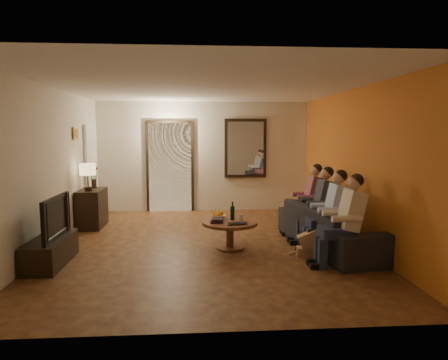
{
  "coord_description": "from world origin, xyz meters",
  "views": [
    {
      "loc": [
        -0.18,
        -6.54,
        1.85
      ],
      "look_at": [
        0.3,
        0.3,
        1.05
      ],
      "focal_mm": 32.0,
      "sensor_mm": 36.0,
      "label": 1
    }
  ],
  "objects": [
    {
      "name": "bowl",
      "position": [
        0.18,
        -0.06,
        0.48
      ],
      "size": [
        0.26,
        0.26,
        0.06
      ],
      "primitive_type": "imported",
      "color": "white",
      "rests_on": "coffee_table"
    },
    {
      "name": "table_lamp",
      "position": [
        -2.25,
        1.21,
        1.02
      ],
      "size": [
        0.3,
        0.3,
        0.54
      ],
      "primitive_type": null,
      "color": "beige",
      "rests_on": "dresser"
    },
    {
      "name": "sofa",
      "position": [
        2.0,
        -0.35,
        0.35
      ],
      "size": [
        2.48,
        1.29,
        0.69
      ],
      "primitive_type": "imported",
      "rotation": [
        0.0,
        0.0,
        1.73
      ],
      "color": "black",
      "rests_on": "floor"
    },
    {
      "name": "wine_bottle",
      "position": [
        0.41,
        -0.18,
        0.6
      ],
      "size": [
        0.07,
        0.07,
        0.31
      ],
      "primitive_type": null,
      "color": "black",
      "rests_on": "coffee_table"
    },
    {
      "name": "art_canvas",
      "position": [
        -2.46,
        1.3,
        1.85
      ],
      "size": [
        0.01,
        0.22,
        0.18
      ],
      "primitive_type": "cube",
      "color": "brown",
      "rests_on": "left_wall"
    },
    {
      "name": "framed_art",
      "position": [
        -2.47,
        1.3,
        1.85
      ],
      "size": [
        0.03,
        0.28,
        0.24
      ],
      "primitive_type": "cube",
      "color": "#B28C33",
      "rests_on": "left_wall"
    },
    {
      "name": "right_wall",
      "position": [
        2.5,
        0.0,
        1.3
      ],
      "size": [
        0.02,
        6.0,
        2.6
      ],
      "primitive_type": "cube",
      "color": "beige",
      "rests_on": "floor"
    },
    {
      "name": "person_c",
      "position": [
        1.9,
        -0.05,
        0.6
      ],
      "size": [
        0.6,
        0.4,
        1.2
      ],
      "primitive_type": null,
      "color": "tan",
      "rests_on": "sofa"
    },
    {
      "name": "tv_stand",
      "position": [
        -2.25,
        -0.88,
        0.19
      ],
      "size": [
        0.45,
        1.15,
        0.38
      ],
      "primitive_type": "cube",
      "color": "black",
      "rests_on": "floor"
    },
    {
      "name": "laptop",
      "position": [
        0.46,
        -0.56,
        0.46
      ],
      "size": [
        0.37,
        0.28,
        0.03
      ],
      "primitive_type": "imported",
      "rotation": [
        0.0,
        0.0,
        0.22
      ],
      "color": "black",
      "rests_on": "coffee_table"
    },
    {
      "name": "left_wall",
      "position": [
        -2.5,
        0.0,
        1.3
      ],
      "size": [
        0.02,
        6.0,
        2.6
      ],
      "primitive_type": "cube",
      "color": "beige",
      "rests_on": "floor"
    },
    {
      "name": "white_door",
      "position": [
        -2.46,
        2.3,
        1.02
      ],
      "size": [
        0.06,
        0.85,
        2.04
      ],
      "primitive_type": "cube",
      "color": "white",
      "rests_on": "floor"
    },
    {
      "name": "kitchen_doorway",
      "position": [
        -0.8,
        2.98,
        1.05
      ],
      "size": [
        1.0,
        0.06,
        2.1
      ],
      "primitive_type": "cube",
      "color": "#FFE0A5",
      "rests_on": "floor"
    },
    {
      "name": "mirror_glass",
      "position": [
        1.0,
        2.93,
        1.5
      ],
      "size": [
        0.86,
        0.02,
        1.26
      ],
      "primitive_type": "cube",
      "color": "white",
      "rests_on": "back_wall"
    },
    {
      "name": "flower_vase",
      "position": [
        -2.25,
        1.65,
        0.97
      ],
      "size": [
        0.14,
        0.14,
        0.44
      ],
      "primitive_type": null,
      "color": "red",
      "rests_on": "dresser"
    },
    {
      "name": "wine_glass",
      "position": [
        0.54,
        -0.23,
        0.5
      ],
      "size": [
        0.06,
        0.06,
        0.1
      ],
      "primitive_type": "cylinder",
      "color": "silver",
      "rests_on": "coffee_table"
    },
    {
      "name": "fridge_glimpse",
      "position": [
        -0.55,
        2.98,
        0.9
      ],
      "size": [
        0.45,
        0.03,
        1.7
      ],
      "primitive_type": "cube",
      "color": "silver",
      "rests_on": "floor"
    },
    {
      "name": "mirror_frame",
      "position": [
        1.0,
        2.96,
        1.5
      ],
      "size": [
        1.0,
        0.05,
        1.4
      ],
      "primitive_type": "cube",
      "color": "black",
      "rests_on": "back_wall"
    },
    {
      "name": "dog",
      "position": [
        1.58,
        -0.79,
        0.28
      ],
      "size": [
        0.59,
        0.32,
        0.56
      ],
      "primitive_type": null,
      "rotation": [
        0.0,
        0.0,
        -0.16
      ],
      "color": "#925F43",
      "rests_on": "floor"
    },
    {
      "name": "orange_accent",
      "position": [
        2.49,
        0.0,
        1.3
      ],
      "size": [
        0.01,
        6.0,
        2.6
      ],
      "primitive_type": "cube",
      "color": "#BC7320",
      "rests_on": "right_wall"
    },
    {
      "name": "floor",
      "position": [
        0.0,
        0.0,
        0.0
      ],
      "size": [
        5.0,
        6.0,
        0.01
      ],
      "primitive_type": "cube",
      "color": "#3F1A11",
      "rests_on": "ground"
    },
    {
      "name": "person_d",
      "position": [
        1.9,
        0.55,
        0.6
      ],
      "size": [
        0.6,
        0.4,
        1.2
      ],
      "primitive_type": null,
      "color": "tan",
      "rests_on": "sofa"
    },
    {
      "name": "coffee_table",
      "position": [
        0.36,
        -0.28,
        0.23
      ],
      "size": [
        1.12,
        1.12,
        0.45
      ],
      "primitive_type": "cylinder",
      "rotation": [
        0.0,
        0.0,
        0.31
      ],
      "color": "brown",
      "rests_on": "floor"
    },
    {
      "name": "tv",
      "position": [
        -2.25,
        -0.88,
        0.68
      ],
      "size": [
        1.03,
        0.14,
        0.59
      ],
      "primitive_type": "imported",
      "rotation": [
        0.0,
        0.0,
        1.57
      ],
      "color": "black",
      "rests_on": "tv_stand"
    },
    {
      "name": "oranges",
      "position": [
        0.18,
        -0.06,
        0.55
      ],
      "size": [
        0.2,
        0.2,
        0.08
      ],
      "primitive_type": null,
      "color": "orange",
      "rests_on": "bowl"
    },
    {
      "name": "person_a",
      "position": [
        1.9,
        -1.25,
        0.6
      ],
      "size": [
        0.6,
        0.4,
        1.2
      ],
      "primitive_type": null,
      "color": "tan",
      "rests_on": "sofa"
    },
    {
      "name": "door_trim",
      "position": [
        -0.8,
        2.97,
        1.05
      ],
      "size": [
        1.12,
        0.04,
        2.22
      ],
      "primitive_type": "cube",
      "color": "black",
      "rests_on": "floor"
    },
    {
      "name": "ceiling",
      "position": [
        0.0,
        0.0,
        2.6
      ],
      "size": [
        5.0,
        6.0,
        0.01
      ],
      "primitive_type": "cube",
      "color": "white",
      "rests_on": "back_wall"
    },
    {
      "name": "book_stack",
      "position": [
        0.14,
        -0.38,
        0.48
      ],
      "size": [
        0.2,
        0.15,
        0.07
      ],
      "primitive_type": null,
      "color": "black",
      "rests_on": "coffee_table"
    },
    {
      "name": "back_wall",
      "position": [
        0.0,
        3.0,
        1.3
      ],
      "size": [
        5.0,
        0.02,
        2.6
      ],
      "primitive_type": "cube",
      "color": "beige",
      "rests_on": "floor"
    },
    {
      "name": "front_wall",
      "position": [
        0.0,
        -3.0,
        1.3
      ],
      "size": [
        5.0,
        0.02,
        2.6
      ],
      "primitive_type": "cube",
      "color": "beige",
      "rests_on": "floor"
    },
    {
      "name": "dresser",
      "position": [
        -2.25,
        1.43,
        0.38
      ],
      "size": [
        0.45,
        0.84,
        0.75
      ],
      "primitive_type": "cube",
      "color": "black",
      "rests_on": "floor"
    },
    {
      "name": "person_b",
      "position": [
        1.9,
        -0.65,
        0.6
      ],
      "size": [
        0.6,
        0.4,
        1.2
      ],
      "primitive_type": null,
      "color": "tan",
      "rests_on": "sofa"
    }
  ]
}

